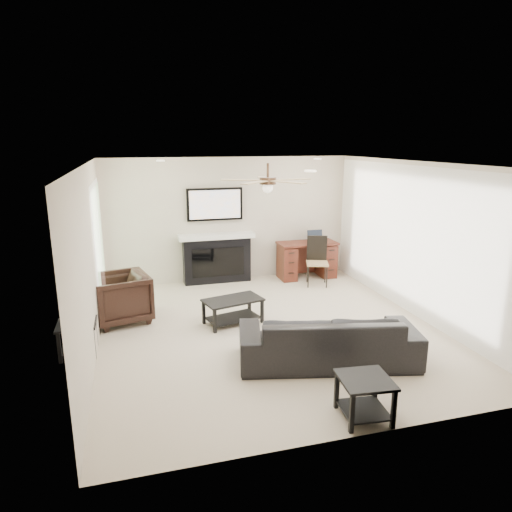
{
  "coord_description": "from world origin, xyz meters",
  "views": [
    {
      "loc": [
        -1.94,
        -6.23,
        2.81
      ],
      "look_at": [
        -0.15,
        0.21,
        1.11
      ],
      "focal_mm": 32.0,
      "sensor_mm": 36.0,
      "label": 1
    }
  ],
  "objects_px": {
    "fireplace_unit": "(217,236)",
    "armchair": "(120,298)",
    "coffee_table": "(233,311)",
    "sofa": "(328,338)",
    "desk": "(307,260)"
  },
  "relations": [
    {
      "from": "sofa",
      "to": "fireplace_unit",
      "type": "bearing_deg",
      "value": -66.51
    },
    {
      "from": "coffee_table",
      "to": "sofa",
      "type": "bearing_deg",
      "value": -74.61
    },
    {
      "from": "armchair",
      "to": "fireplace_unit",
      "type": "xyz_separation_m",
      "value": [
        1.87,
        1.66,
        0.56
      ]
    },
    {
      "from": "sofa",
      "to": "desk",
      "type": "distance_m",
      "value": 3.8
    },
    {
      "from": "sofa",
      "to": "coffee_table",
      "type": "height_order",
      "value": "sofa"
    },
    {
      "from": "armchair",
      "to": "desk",
      "type": "bearing_deg",
      "value": 98.17
    },
    {
      "from": "coffee_table",
      "to": "fireplace_unit",
      "type": "xyz_separation_m",
      "value": [
        0.17,
        2.21,
        0.75
      ]
    },
    {
      "from": "coffee_table",
      "to": "fireplace_unit",
      "type": "relative_size",
      "value": 0.47
    },
    {
      "from": "fireplace_unit",
      "to": "armchair",
      "type": "bearing_deg",
      "value": -138.43
    },
    {
      "from": "sofa",
      "to": "coffee_table",
      "type": "xyz_separation_m",
      "value": [
        -0.9,
        1.6,
        -0.13
      ]
    },
    {
      "from": "coffee_table",
      "to": "desk",
      "type": "relative_size",
      "value": 0.74
    },
    {
      "from": "coffee_table",
      "to": "armchair",
      "type": "bearing_deg",
      "value": 148.11
    },
    {
      "from": "sofa",
      "to": "desk",
      "type": "bearing_deg",
      "value": -94.89
    },
    {
      "from": "sofa",
      "to": "fireplace_unit",
      "type": "height_order",
      "value": "fireplace_unit"
    },
    {
      "from": "desk",
      "to": "coffee_table",
      "type": "bearing_deg",
      "value": -135.37
    }
  ]
}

